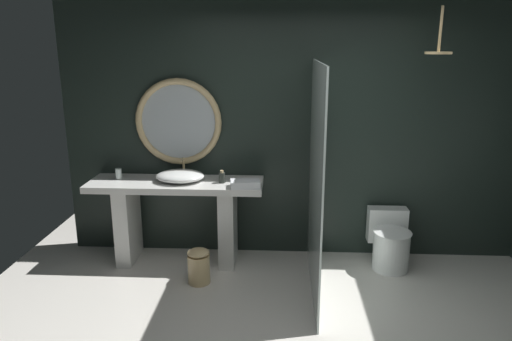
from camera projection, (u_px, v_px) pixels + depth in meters
The scene contains 11 objects.
back_wall_panel at pixel (296, 133), 4.91m from camera, with size 4.80×0.10×2.60m, color #1E2823.
vanity_counter at pixel (177, 211), 4.84m from camera, with size 1.74×0.53×0.86m.
vessel_sink at pixel (180, 176), 4.75m from camera, with size 0.48×0.40×0.20m.
tumbler_cup at pixel (119, 174), 4.83m from camera, with size 0.06×0.06×0.11m, color silver.
soap_dispenser at pixel (222, 177), 4.70m from camera, with size 0.06×0.06×0.13m.
round_wall_mirror at pixel (178, 122), 4.85m from camera, with size 0.89×0.07×0.89m.
shower_glass_panel at pixel (315, 181), 4.19m from camera, with size 0.02×1.53×2.05m, color silver.
rain_shower_head at pixel (439, 49), 4.09m from camera, with size 0.23×0.23×0.40m.
toilet at pixel (390, 242), 4.80m from camera, with size 0.40×0.54×0.56m.
waste_bin at pixel (199, 266), 4.48m from camera, with size 0.21×0.21×0.34m.
folded_hand_towel at pixel (245, 184), 4.56m from camera, with size 0.28×0.17×0.07m, color white.
Camera 1 is at (-0.15, -2.96, 2.20)m, focal length 33.48 mm.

